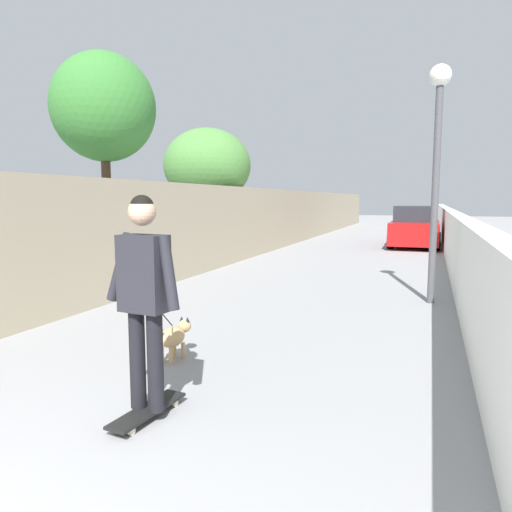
# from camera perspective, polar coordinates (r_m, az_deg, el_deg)

# --- Properties ---
(ground_plane) EXTENTS (80.00, 80.00, 0.00)m
(ground_plane) POSITION_cam_1_polar(r_m,az_deg,el_deg) (14.97, 11.08, -0.15)
(ground_plane) COLOR gray
(wall_left) EXTENTS (48.00, 0.30, 2.14)m
(wall_left) POSITION_cam_1_polar(r_m,az_deg,el_deg) (13.76, -2.41, 3.85)
(wall_left) COLOR tan
(wall_left) RESTS_ON ground
(fence_right) EXTENTS (48.00, 0.30, 1.44)m
(fence_right) POSITION_cam_1_polar(r_m,az_deg,el_deg) (12.74, 22.86, 1.48)
(fence_right) COLOR white
(fence_right) RESTS_ON ground
(tree_left_near) EXTENTS (2.08, 2.08, 4.71)m
(tree_left_near) POSITION_cam_1_polar(r_m,az_deg,el_deg) (10.48, -17.84, 16.51)
(tree_left_near) COLOR #473523
(tree_left_near) RESTS_ON ground
(tree_left_mid) EXTENTS (2.74, 2.74, 4.00)m
(tree_left_mid) POSITION_cam_1_polar(r_m,az_deg,el_deg) (15.26, -5.88, 10.67)
(tree_left_mid) COLOR #473523
(tree_left_mid) RESTS_ON ground
(lamp_post) EXTENTS (0.36, 0.36, 3.99)m
(lamp_post) POSITION_cam_1_polar(r_m,az_deg,el_deg) (8.69, 20.99, 12.83)
(lamp_post) COLOR #4C4C51
(lamp_post) RESTS_ON ground
(skateboard) EXTENTS (0.82, 0.28, 0.08)m
(skateboard) POSITION_cam_1_polar(r_m,az_deg,el_deg) (4.18, -12.89, -17.65)
(skateboard) COLOR black
(skateboard) RESTS_ON ground
(person_skateboarder) EXTENTS (0.26, 0.71, 1.74)m
(person_skateboarder) POSITION_cam_1_polar(r_m,az_deg,el_deg) (3.87, -13.29, -3.55)
(person_skateboarder) COLOR black
(person_skateboarder) RESTS_ON skateboard
(dog) EXTENTS (1.63, 0.66, 1.06)m
(dog) POSITION_cam_1_polar(r_m,az_deg,el_deg) (5.43, -9.80, -9.44)
(dog) COLOR tan
(dog) RESTS_ON ground
(car_near) EXTENTS (4.34, 1.80, 1.54)m
(car_near) POSITION_cam_1_polar(r_m,az_deg,el_deg) (19.12, 18.58, 3.27)
(car_near) COLOR #B71414
(car_near) RESTS_ON ground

